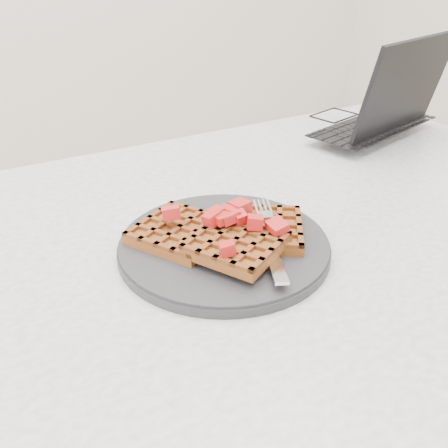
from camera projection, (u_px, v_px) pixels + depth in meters
table at (259, 296)px, 0.75m from camera, size 1.20×0.80×0.75m
plate at (224, 246)px, 0.64m from camera, size 0.27×0.27×0.02m
waffles at (226, 234)px, 0.63m from camera, size 0.24×0.21×0.03m
strawberry_pile at (224, 214)px, 0.62m from camera, size 0.15×0.15×0.02m
fork at (268, 241)px, 0.62m from camera, size 0.10×0.17×0.02m
laptop at (365, 117)px, 1.03m from camera, size 0.34×0.28×0.20m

